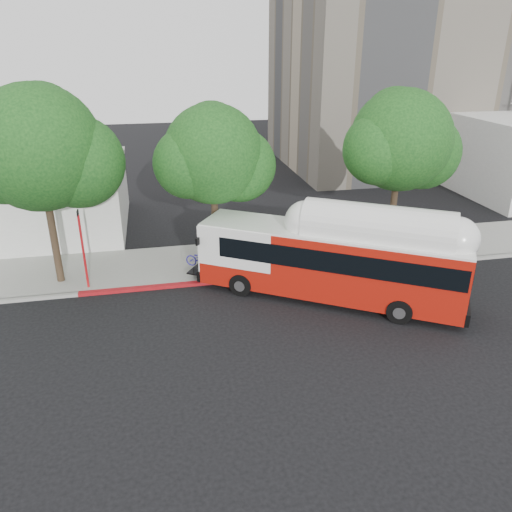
# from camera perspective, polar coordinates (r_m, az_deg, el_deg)

# --- Properties ---
(ground) EXTENTS (120.00, 120.00, 0.00)m
(ground) POSITION_cam_1_polar(r_m,az_deg,el_deg) (22.23, 0.12, -7.17)
(ground) COLOR black
(ground) RESTS_ON ground
(sidewalk) EXTENTS (60.00, 5.00, 0.15)m
(sidewalk) POSITION_cam_1_polar(r_m,az_deg,el_deg) (27.91, -2.62, -0.40)
(sidewalk) COLOR gray
(sidewalk) RESTS_ON ground
(curb_strip) EXTENTS (60.00, 0.30, 0.15)m
(curb_strip) POSITION_cam_1_polar(r_m,az_deg,el_deg) (25.58, -1.68, -2.69)
(curb_strip) COLOR gray
(curb_strip) RESTS_ON ground
(red_curb_segment) EXTENTS (10.00, 0.32, 0.16)m
(red_curb_segment) POSITION_cam_1_polar(r_m,az_deg,el_deg) (25.29, -8.39, -3.26)
(red_curb_segment) COLOR maroon
(red_curb_segment) RESTS_ON ground
(street_tree_left) EXTENTS (6.67, 5.80, 9.74)m
(street_tree_left) POSITION_cam_1_polar(r_m,az_deg,el_deg) (25.18, -22.43, 10.89)
(street_tree_left) COLOR #2D2116
(street_tree_left) RESTS_ON ground
(street_tree_mid) EXTENTS (5.75, 5.00, 8.62)m
(street_tree_mid) POSITION_cam_1_polar(r_m,az_deg,el_deg) (25.61, -4.03, 11.13)
(street_tree_mid) COLOR #2D2116
(street_tree_mid) RESTS_ON ground
(street_tree_right) EXTENTS (6.21, 5.40, 9.18)m
(street_tree_right) POSITION_cam_1_polar(r_m,az_deg,el_deg) (28.46, 16.91, 12.15)
(street_tree_right) COLOR #2D2116
(street_tree_right) RESTS_ON ground
(transit_bus) EXTENTS (12.31, 8.86, 3.88)m
(transit_bus) POSITION_cam_1_polar(r_m,az_deg,el_deg) (23.43, 8.57, -0.80)
(transit_bus) COLOR #A9160B
(transit_bus) RESTS_ON ground
(signal_pole) EXTENTS (0.12, 0.39, 4.11)m
(signal_pole) POSITION_cam_1_polar(r_m,az_deg,el_deg) (25.23, -19.14, 0.63)
(signal_pole) COLOR red
(signal_pole) RESTS_ON ground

